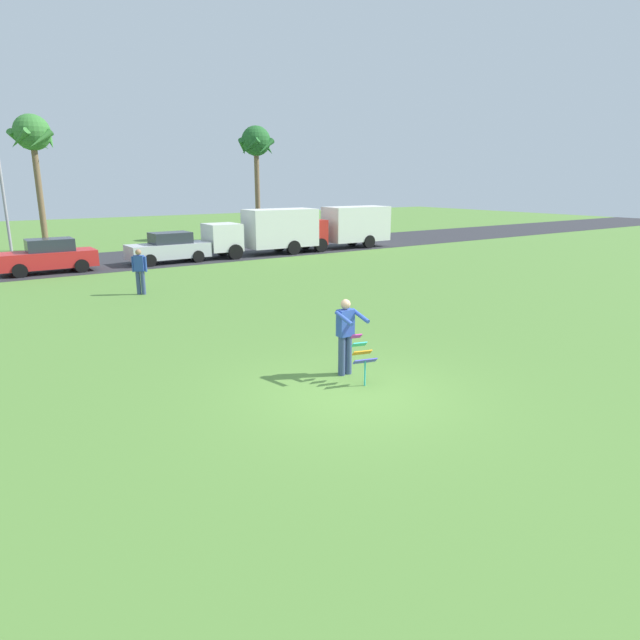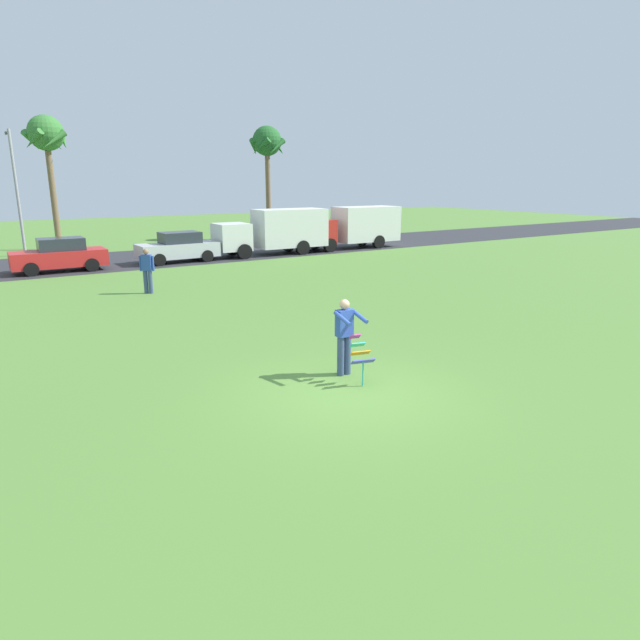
% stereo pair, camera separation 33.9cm
% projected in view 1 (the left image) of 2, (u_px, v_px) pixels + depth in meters
% --- Properties ---
extents(ground_plane, '(120.00, 120.00, 0.00)m').
position_uv_depth(ground_plane, '(355.00, 392.00, 11.13)').
color(ground_plane, '#568438').
extents(road_strip, '(120.00, 8.00, 0.01)m').
position_uv_depth(road_strip, '(101.00, 262.00, 29.10)').
color(road_strip, '#2D2D33').
rests_on(road_strip, ground).
extents(person_kite_flyer, '(0.54, 0.65, 1.73)m').
position_uv_depth(person_kite_flyer, '(346.00, 334.00, 11.93)').
color(person_kite_flyer, '#384772').
rests_on(person_kite_flyer, ground).
extents(kite_held, '(0.53, 0.70, 1.02)m').
position_uv_depth(kite_held, '(362.00, 354.00, 11.49)').
color(kite_held, '#D83399').
rests_on(kite_held, ground).
extents(parked_car_red, '(4.20, 1.84, 1.60)m').
position_uv_depth(parked_car_red, '(48.00, 256.00, 25.45)').
color(parked_car_red, red).
rests_on(parked_car_red, ground).
extents(parked_car_silver, '(4.26, 1.95, 1.60)m').
position_uv_depth(parked_car_silver, '(169.00, 248.00, 28.60)').
color(parked_car_silver, silver).
rests_on(parked_car_silver, ground).
extents(parked_truck_white_box, '(6.75, 2.25, 2.62)m').
position_uv_depth(parked_truck_white_box, '(268.00, 230.00, 31.69)').
color(parked_truck_white_box, silver).
rests_on(parked_truck_white_box, ground).
extents(parked_truck_red_cab, '(6.74, 2.21, 2.62)m').
position_uv_depth(parked_truck_red_cab, '(346.00, 226.00, 34.77)').
color(parked_truck_red_cab, '#B2231E').
rests_on(parked_truck_red_cab, ground).
extents(palm_tree_right_near, '(2.58, 2.71, 8.08)m').
position_uv_depth(palm_tree_right_near, '(33.00, 138.00, 32.17)').
color(palm_tree_right_near, brown).
rests_on(palm_tree_right_near, ground).
extents(palm_tree_centre_far, '(2.58, 2.71, 8.07)m').
position_uv_depth(palm_tree_centre_far, '(256.00, 146.00, 38.83)').
color(palm_tree_centre_far, brown).
rests_on(palm_tree_centre_far, ground).
extents(streetlight_pole, '(0.24, 1.65, 7.00)m').
position_uv_depth(streetlight_pole, '(2.00, 185.00, 29.96)').
color(streetlight_pole, '#9E9EA3').
rests_on(streetlight_pole, ground).
extents(person_walker_near, '(0.49, 0.38, 1.73)m').
position_uv_depth(person_walker_near, '(140.00, 270.00, 20.53)').
color(person_walker_near, '#384772').
rests_on(person_walker_near, ground).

